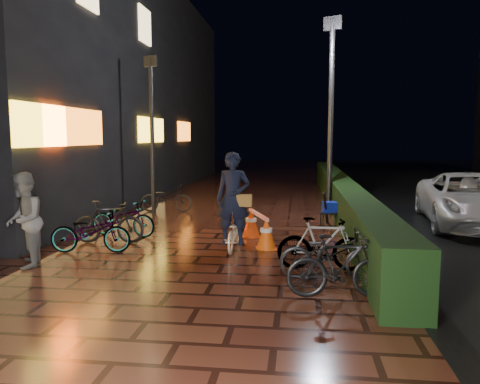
# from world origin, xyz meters

# --- Properties ---
(ground) EXTENTS (80.00, 80.00, 0.00)m
(ground) POSITION_xyz_m (0.00, 0.00, 0.00)
(ground) COLOR #381911
(ground) RESTS_ON ground
(hedge) EXTENTS (0.70, 20.00, 1.00)m
(hedge) POSITION_xyz_m (3.30, 8.00, 0.50)
(hedge) COLOR black
(hedge) RESTS_ON ground
(bystander_person) EXTENTS (0.94, 1.04, 1.74)m
(bystander_person) POSITION_xyz_m (-3.00, -0.02, 0.87)
(bystander_person) COLOR slate
(bystander_person) RESTS_ON ground
(van) EXTENTS (2.88, 5.24, 1.39)m
(van) POSITION_xyz_m (6.49, 5.10, 0.70)
(van) COLOR silver
(van) RESTS_ON ground
(storefront_block) EXTENTS (12.09, 22.00, 9.00)m
(storefront_block) POSITION_xyz_m (-9.50, 11.50, 4.50)
(storefront_block) COLOR black
(storefront_block) RESTS_ON ground
(lamp_post_hedge) EXTENTS (0.54, 0.31, 5.83)m
(lamp_post_hedge) POSITION_xyz_m (2.86, 6.49, 3.21)
(lamp_post_hedge) COLOR black
(lamp_post_hedge) RESTS_ON ground
(lamp_post_sf) EXTENTS (0.45, 0.21, 4.75)m
(lamp_post_sf) POSITION_xyz_m (-2.48, 6.01, 2.62)
(lamp_post_sf) COLOR black
(lamp_post_sf) RESTS_ON ground
(cyclist) EXTENTS (0.75, 1.45, 2.06)m
(cyclist) POSITION_xyz_m (0.59, 1.73, 0.77)
(cyclist) COLOR white
(cyclist) RESTS_ON ground
(traffic_barrier) EXTENTS (0.91, 1.64, 0.67)m
(traffic_barrier) POSITION_xyz_m (1.05, 2.48, 0.33)
(traffic_barrier) COLOR #F0520C
(traffic_barrier) RESTS_ON ground
(cart_assembly) EXTENTS (0.56, 0.59, 0.94)m
(cart_assembly) POSITION_xyz_m (2.75, 4.60, 0.48)
(cart_assembly) COLOR black
(cart_assembly) RESTS_ON ground
(parked_bikes_storefront) EXTENTS (1.78, 5.99, 0.95)m
(parked_bikes_storefront) POSITION_xyz_m (-2.23, 3.12, 0.44)
(parked_bikes_storefront) COLOR black
(parked_bikes_storefront) RESTS_ON ground
(parked_bikes_hedge) EXTENTS (1.80, 1.97, 0.95)m
(parked_bikes_hedge) POSITION_xyz_m (2.45, -0.21, 0.46)
(parked_bikes_hedge) COLOR black
(parked_bikes_hedge) RESTS_ON ground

